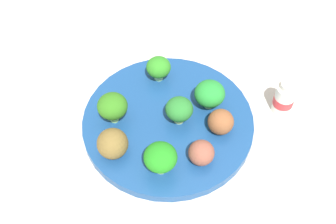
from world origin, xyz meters
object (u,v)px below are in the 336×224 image
at_px(broccoli_floret_near_rim, 159,68).
at_px(knife, 11,155).
at_px(broccoli_floret_far_rim, 179,110).
at_px(broccoli_floret_back_right, 112,106).
at_px(broccoli_floret_mid_left, 160,158).
at_px(meatball_far_rim, 113,144).
at_px(napkin, 16,166).
at_px(broccoli_floret_front_right, 210,94).
at_px(yogurt_bottle, 284,99).
at_px(meatball_back_left, 201,153).
at_px(fork, 10,175).
at_px(meatball_near_rim, 221,122).
at_px(plate, 168,122).

relative_size(broccoli_floret_near_rim, knife, 0.31).
height_order(broccoli_floret_far_rim, knife, broccoli_floret_far_rim).
bearing_deg(broccoli_floret_far_rim, broccoli_floret_back_right, -14.71).
xyz_separation_m(broccoli_floret_mid_left, meatball_far_rim, (0.06, -0.05, -0.01)).
relative_size(napkin, knife, 1.17).
xyz_separation_m(broccoli_floret_back_right, knife, (0.17, 0.02, -0.04)).
distance_m(broccoli_floret_front_right, yogurt_bottle, 0.13).
height_order(broccoli_floret_back_right, meatball_back_left, broccoli_floret_back_right).
relative_size(broccoli_floret_back_right, fork, 0.46).
xyz_separation_m(broccoli_floret_back_right, meatball_back_left, (-0.11, 0.11, -0.01)).
relative_size(broccoli_floret_far_rim, meatball_near_rim, 1.15).
relative_size(meatball_far_rim, fork, 0.40).
bearing_deg(knife, broccoli_floret_near_rim, -160.03).
distance_m(plate, broccoli_floret_back_right, 0.10).
bearing_deg(broccoli_floret_back_right, knife, 7.83).
height_order(meatball_near_rim, yogurt_bottle, yogurt_bottle).
xyz_separation_m(broccoli_floret_back_right, yogurt_bottle, (-0.28, 0.03, -0.02)).
distance_m(broccoli_floret_far_rim, knife, 0.27).
height_order(broccoli_floret_far_rim, meatball_near_rim, broccoli_floret_far_rim).
relative_size(broccoli_floret_mid_left, fork, 0.45).
bearing_deg(meatball_near_rim, meatball_back_left, 45.94).
height_order(broccoli_floret_near_rim, fork, broccoli_floret_near_rim).
distance_m(broccoli_floret_far_rim, broccoli_floret_near_rim, 0.10).
distance_m(broccoli_floret_front_right, broccoli_floret_far_rim, 0.06).
distance_m(broccoli_floret_mid_left, broccoli_floret_back_right, 0.12).
xyz_separation_m(plate, fork, (0.26, 0.04, -0.00)).
bearing_deg(napkin, meatball_near_rim, 176.83).
bearing_deg(meatball_far_rim, yogurt_bottle, -174.59).
height_order(plate, fork, plate).
bearing_deg(plate, fork, 8.62).
height_order(plate, broccoli_floret_near_rim, broccoli_floret_near_rim).
bearing_deg(broccoli_floret_front_right, meatball_near_rim, 93.57).
bearing_deg(broccoli_floret_far_rim, broccoli_floret_near_rim, -83.68).
bearing_deg(broccoli_floret_front_right, meatball_far_rim, 17.41).
height_order(broccoli_floret_far_rim, fork, broccoli_floret_far_rim).
relative_size(plate, meatball_near_rim, 6.74).
relative_size(plate, meatball_back_left, 7.03).
height_order(plate, broccoli_floret_mid_left, broccoli_floret_mid_left).
distance_m(plate, meatball_back_left, 0.10).
xyz_separation_m(broccoli_floret_mid_left, napkin, (0.21, -0.07, -0.05)).
height_order(broccoli_floret_far_rim, broccoli_floret_near_rim, broccoli_floret_far_rim).
relative_size(meatball_near_rim, knife, 0.28).
height_order(broccoli_floret_front_right, broccoli_floret_back_right, broccoli_floret_back_right).
height_order(broccoli_floret_back_right, meatball_near_rim, broccoli_floret_back_right).
height_order(broccoli_floret_back_right, yogurt_bottle, broccoli_floret_back_right).
bearing_deg(fork, broccoli_floret_front_right, -171.28).
bearing_deg(broccoli_floret_back_right, meatball_near_rim, 159.56).
bearing_deg(broccoli_floret_near_rim, meatball_far_rim, 52.49).
bearing_deg(meatball_back_left, knife, -16.46).
bearing_deg(meatball_near_rim, broccoli_floret_front_right, -86.43).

